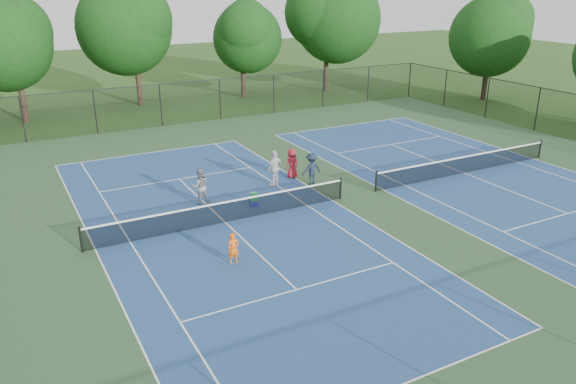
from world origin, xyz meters
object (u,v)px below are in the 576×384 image
bystander_b (312,169)px  ball_hopper (254,197)px  tree_side_e (491,31)px  bystander_a (275,168)px  child_player (233,249)px  instructor (200,186)px  ball_crate (254,203)px  bystander_c (292,163)px  tree_back_c (242,34)px  tree_back_b (133,23)px  tree_back_a (12,38)px  tree_back_d (327,15)px

bystander_b → ball_hopper: bystander_b is taller
tree_side_e → bystander_a: tree_side_e is taller
child_player → instructor: instructor is taller
instructor → ball_crate: instructor is taller
bystander_c → ball_crate: bystander_c is taller
tree_side_e → ball_hopper: (-28.11, -12.88, -5.33)m
bystander_b → bystander_c: bearing=-77.5°
tree_back_c → tree_back_b: bearing=173.7°
tree_back_b → bystander_b: bearing=-83.3°
tree_back_c → bystander_b: 23.87m
child_player → ball_hopper: size_ratio=3.16×
bystander_c → ball_hopper: size_ratio=4.16×
tree_back_b → child_player: tree_back_b is taller
tree_back_a → tree_back_b: bearing=12.5°
instructor → ball_hopper: 2.56m
instructor → bystander_c: instructor is taller
child_player → ball_hopper: 5.61m
tree_back_c → bystander_a: tree_back_c is taller
tree_back_d → child_player: size_ratio=8.53×
ball_hopper → child_player: bearing=-122.6°
tree_back_b → tree_back_d: (17.00, -2.00, 0.23)m
tree_back_d → bystander_a: size_ratio=5.53×
child_player → tree_back_c: bearing=67.6°
instructor → bystander_c: 5.68m
tree_back_a → ball_hopper: bearing=-71.0°
tree_side_e → ball_crate: (-28.11, -12.88, -5.67)m
child_player → bystander_b: (6.90, 6.04, 0.23)m
ball_crate → ball_hopper: bearing=0.0°
tree_side_e → instructor: 32.62m
tree_back_a → instructor: (5.84, -21.40, -5.17)m
tree_side_e → tree_back_b: bearing=156.0°
bystander_a → tree_back_a: bearing=-89.3°
bystander_a → ball_crate: 3.07m
tree_back_a → ball_crate: tree_back_a is taller
child_player → bystander_c: 9.88m
bystander_b → tree_back_a: bearing=-64.1°
tree_back_a → tree_side_e: 37.36m
bystander_b → ball_hopper: 4.10m
child_player → bystander_b: bearing=43.4°
bystander_a → ball_crate: bystander_a is taller
tree_back_c → tree_back_a: bearing=-176.8°
tree_back_d → bystander_b: size_ratio=6.21×
tree_back_b → tree_back_d: bearing=-6.7°
tree_back_b → tree_back_c: tree_back_b is taller
bystander_c → tree_side_e: bearing=-166.4°
tree_back_d → ball_crate: bearing=-128.4°
child_player → bystander_a: (5.16, 6.77, 0.33)m
tree_back_c → bystander_b: tree_back_c is taller
tree_side_e → bystander_c: 27.11m
tree_side_e → instructor: tree_side_e is taller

